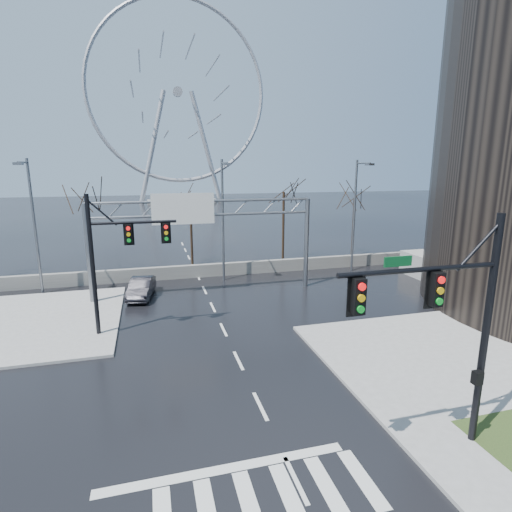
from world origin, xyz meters
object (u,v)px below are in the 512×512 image
object	(u,v)px
signal_mast_far	(113,252)
ferris_wheel	(178,100)
car	(141,288)
sign_gantry	(199,226)
signal_mast_near	(454,314)

from	to	relation	value
signal_mast_far	ferris_wheel	xyz separation A→B (m)	(10.87, 86.04, 21.30)
signal_mast_far	car	distance (m)	7.86
sign_gantry	signal_mast_near	bearing A→B (deg)	-73.81
signal_mast_near	signal_mast_far	size ratio (longest dim) A/B	1.00
sign_gantry	ferris_wheel	bearing A→B (deg)	86.16
signal_mast_near	signal_mast_far	distance (m)	17.03
signal_mast_far	car	xyz separation A→B (m)	(1.16, 6.59, -4.12)
signal_mast_near	signal_mast_far	xyz separation A→B (m)	(-11.01, 13.00, -0.04)
signal_mast_far	signal_mast_near	bearing A→B (deg)	-49.74
signal_mast_far	sign_gantry	world-z (taller)	signal_mast_far
signal_mast_near	signal_mast_far	bearing A→B (deg)	130.26
ferris_wheel	car	distance (m)	83.98
signal_mast_near	sign_gantry	world-z (taller)	signal_mast_near
ferris_wheel	sign_gantry	bearing A→B (deg)	-93.84
signal_mast_far	car	world-z (taller)	signal_mast_far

